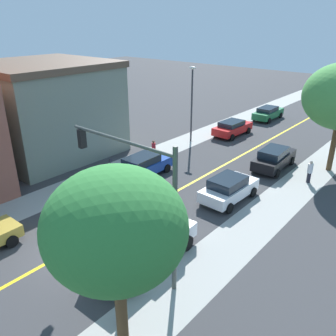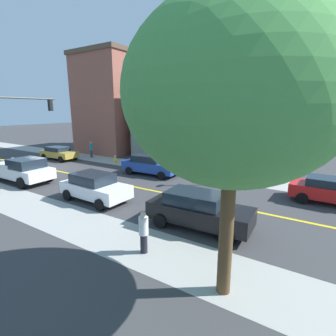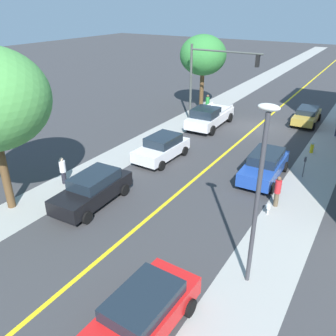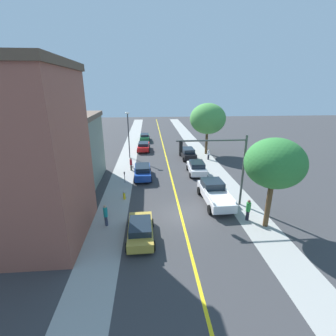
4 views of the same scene
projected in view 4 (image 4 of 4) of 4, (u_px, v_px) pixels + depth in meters
ground_plane at (181, 215)px, 20.05m from camera, size 140.00×140.00×0.00m
sidewalk_left at (111, 218)px, 19.60m from camera, size 2.77×126.00×0.01m
sidewalk_right at (248, 212)px, 20.49m from camera, size 2.77×126.00×0.01m
road_centerline_stripe at (181, 215)px, 20.05m from camera, size 0.20×126.00×0.00m
corner_shop_building at (49, 152)px, 24.91m from camera, size 10.03×9.98×7.60m
street_tree_left_near at (275, 164)px, 16.83m from camera, size 4.27×4.27×6.97m
street_tree_right_corner at (208, 119)px, 36.65m from camera, size 5.56×5.56×8.01m
fire_hydrant at (124, 195)px, 22.74m from camera, size 0.44×0.24×0.82m
parking_meter at (125, 176)px, 26.52m from camera, size 0.12×0.18×1.28m
traffic_light_mast at (223, 159)px, 20.25m from camera, size 6.09×0.32×6.50m
street_lamp at (128, 130)px, 34.91m from camera, size 0.70×0.36×6.88m
red_sedan_left_curb at (144, 146)px, 40.02m from camera, size 2.20×4.68×1.48m
white_sedan_right_curb at (197, 167)px, 29.30m from camera, size 2.22×4.33×1.60m
green_sedan_left_curb at (145, 137)px, 47.40m from camera, size 2.03×4.78×1.47m
black_sedan_right_curb at (188, 153)px, 35.61m from camera, size 2.20×4.74×1.65m
blue_sedan_left_curb at (143, 171)px, 27.98m from camera, size 2.19×4.80×1.61m
gold_sedan_left_curb at (140, 230)px, 16.66m from camera, size 2.03×4.29×1.38m
white_pickup_truck at (215, 193)px, 22.05m from camera, size 2.48×5.80×1.81m
pedestrian_white_shirt at (209, 154)px, 35.11m from camera, size 0.36×0.36×1.63m
pedestrian_teal_shirt at (106, 215)px, 18.20m from camera, size 0.32×0.32×1.78m
pedestrian_green_shirt at (248, 210)px, 18.96m from camera, size 0.36×0.36×1.81m
pedestrian_red_shirt at (131, 164)px, 30.49m from camera, size 0.32×0.32×1.70m
small_dog at (133, 166)px, 31.50m from camera, size 0.39×0.68×0.51m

